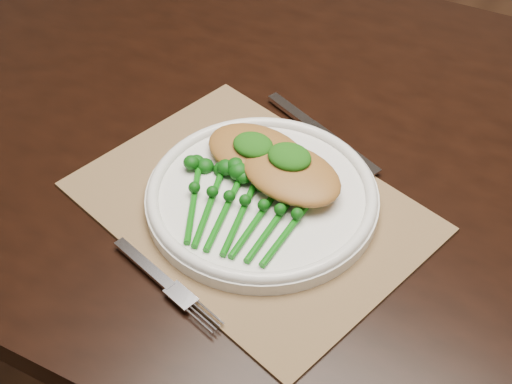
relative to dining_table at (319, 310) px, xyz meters
The scene contains 10 objects.
dining_table is the anchor object (origin of this frame).
placemat 0.41m from the dining_table, 105.29° to the right, with size 0.41×0.30×0.00m, color brown.
dinner_plate 0.42m from the dining_table, 102.78° to the right, with size 0.29×0.29×0.03m.
knife 0.38m from the dining_table, 159.83° to the left, with size 0.21×0.09×0.01m.
fork 0.50m from the dining_table, 98.60° to the right, with size 0.17×0.06×0.01m.
chicken_fillet_left 0.42m from the dining_table, 125.95° to the right, with size 0.14×0.10×0.03m, color #A26C2F.
chicken_fillet_right 0.43m from the dining_table, 94.89° to the right, with size 0.14×0.10×0.03m, color #A26C2F.
pesto_dollop_left 0.44m from the dining_table, 124.98° to the right, with size 0.05×0.04×0.02m, color #0E4309.
pesto_dollop_right 0.44m from the dining_table, 99.76° to the right, with size 0.06×0.05×0.02m, color #0E4309.
broccolini_bundle 0.44m from the dining_table, 99.58° to the right, with size 0.17×0.19×0.04m.
Camera 1 is at (0.28, -0.61, 1.39)m, focal length 50.00 mm.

